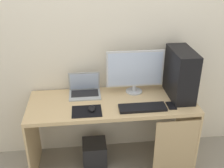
% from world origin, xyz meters
% --- Properties ---
extents(ground_plane, '(8.00, 8.00, 0.00)m').
position_xyz_m(ground_plane, '(0.00, 0.00, 0.00)').
color(ground_plane, gray).
extents(wall_back, '(4.00, 0.05, 2.60)m').
position_xyz_m(wall_back, '(0.00, 0.33, 1.30)').
color(wall_back, beige).
rests_on(wall_back, ground_plane).
extents(desk, '(1.55, 0.59, 0.75)m').
position_xyz_m(desk, '(0.02, -0.01, 0.61)').
color(desk, tan).
rests_on(desk, ground_plane).
extents(pc_tower, '(0.19, 0.42, 0.46)m').
position_xyz_m(pc_tower, '(0.65, 0.03, 0.99)').
color(pc_tower, black).
rests_on(pc_tower, desk).
extents(monitor, '(0.55, 0.16, 0.43)m').
position_xyz_m(monitor, '(0.24, 0.15, 0.98)').
color(monitor, '#B7BCC6').
rests_on(monitor, desk).
extents(laptop, '(0.30, 0.22, 0.21)m').
position_xyz_m(laptop, '(-0.25, 0.17, 0.80)').
color(laptop, '#9EA3A8').
rests_on(laptop, desk).
extents(keyboard, '(0.42, 0.14, 0.02)m').
position_xyz_m(keyboard, '(0.25, -0.16, 0.77)').
color(keyboard, black).
rests_on(keyboard, desk).
extents(mousepad, '(0.26, 0.20, 0.00)m').
position_xyz_m(mousepad, '(-0.24, -0.15, 0.76)').
color(mousepad, black).
rests_on(mousepad, desk).
extents(mouse_left, '(0.06, 0.10, 0.03)m').
position_xyz_m(mouse_left, '(-0.19, -0.14, 0.78)').
color(mouse_left, black).
rests_on(mouse_left, mousepad).
extents(cell_phone, '(0.07, 0.13, 0.01)m').
position_xyz_m(cell_phone, '(0.52, -0.15, 0.76)').
color(cell_phone, black).
rests_on(cell_phone, desk).
extents(subwoofer, '(0.24, 0.24, 0.24)m').
position_xyz_m(subwoofer, '(-0.18, 0.05, 0.12)').
color(subwoofer, '#232326').
rests_on(subwoofer, ground_plane).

